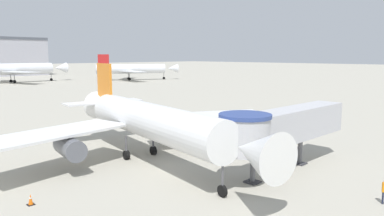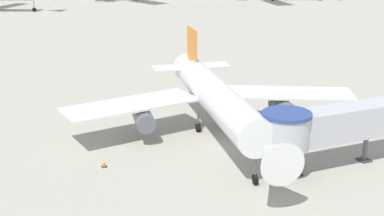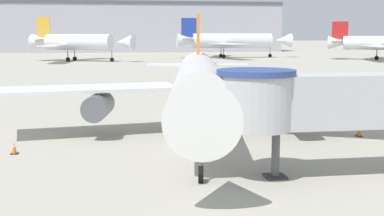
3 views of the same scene
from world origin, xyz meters
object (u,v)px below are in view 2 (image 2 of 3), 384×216
at_px(traffic_cone_port_wing, 104,163).
at_px(traffic_cone_starboard_wing, 319,120).
at_px(jet_bridge, 335,124).
at_px(main_airplane, 218,100).

distance_m(traffic_cone_port_wing, traffic_cone_starboard_wing, 24.40).
bearing_deg(traffic_cone_port_wing, jet_bridge, -23.42).
bearing_deg(main_airplane, traffic_cone_port_wing, -158.20).
height_order(main_airplane, jet_bridge, main_airplane).
relative_size(jet_bridge, traffic_cone_starboard_wing, 21.76).
xyz_separation_m(main_airplane, traffic_cone_starboard_wing, (11.92, -0.80, -3.57)).
distance_m(main_airplane, traffic_cone_starboard_wing, 12.47).
xyz_separation_m(jet_bridge, traffic_cone_port_wing, (-18.41, 7.97, -3.72)).
bearing_deg(traffic_cone_port_wing, main_airplane, 12.27).
bearing_deg(traffic_cone_port_wing, traffic_cone_starboard_wing, 4.46).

